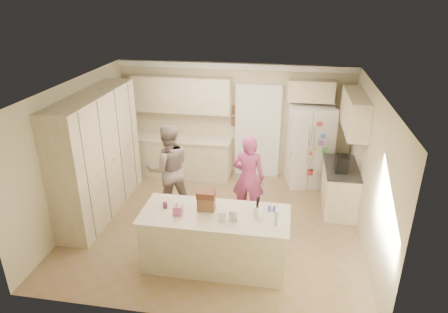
% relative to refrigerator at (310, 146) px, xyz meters
% --- Properties ---
extents(floor, '(5.20, 4.60, 0.02)m').
position_rel_refrigerator_xyz_m(floor, '(-1.71, -2.02, -0.91)').
color(floor, '#8C6F56').
rests_on(floor, ground).
extents(ceiling, '(5.20, 4.60, 0.02)m').
position_rel_refrigerator_xyz_m(ceiling, '(-1.71, -2.02, 1.71)').
color(ceiling, white).
rests_on(ceiling, wall_back).
extents(wall_back, '(5.20, 0.02, 2.60)m').
position_rel_refrigerator_xyz_m(wall_back, '(-1.71, 0.29, 0.40)').
color(wall_back, beige).
rests_on(wall_back, ground).
extents(wall_front, '(5.20, 0.02, 2.60)m').
position_rel_refrigerator_xyz_m(wall_front, '(-1.71, -4.33, 0.40)').
color(wall_front, beige).
rests_on(wall_front, ground).
extents(wall_left, '(0.02, 4.60, 2.60)m').
position_rel_refrigerator_xyz_m(wall_left, '(-4.32, -2.02, 0.40)').
color(wall_left, beige).
rests_on(wall_left, ground).
extents(wall_right, '(0.02, 4.60, 2.60)m').
position_rel_refrigerator_xyz_m(wall_right, '(0.90, -2.02, 0.40)').
color(wall_right, beige).
rests_on(wall_right, ground).
extents(crown_back, '(5.20, 0.08, 0.12)m').
position_rel_refrigerator_xyz_m(crown_back, '(-1.71, 0.24, 1.63)').
color(crown_back, white).
rests_on(crown_back, wall_back).
extents(pantry_bank, '(0.60, 2.60, 2.35)m').
position_rel_refrigerator_xyz_m(pantry_bank, '(-4.01, -1.82, 0.28)').
color(pantry_bank, beige).
rests_on(pantry_bank, floor).
extents(back_base_cab, '(2.20, 0.60, 0.88)m').
position_rel_refrigerator_xyz_m(back_base_cab, '(-2.86, -0.02, -0.46)').
color(back_base_cab, beige).
rests_on(back_base_cab, floor).
extents(back_countertop, '(2.24, 0.63, 0.04)m').
position_rel_refrigerator_xyz_m(back_countertop, '(-2.86, -0.03, 0.00)').
color(back_countertop, beige).
rests_on(back_countertop, back_base_cab).
extents(back_upper_cab, '(2.20, 0.35, 0.80)m').
position_rel_refrigerator_xyz_m(back_upper_cab, '(-2.86, 0.10, 1.00)').
color(back_upper_cab, beige).
rests_on(back_upper_cab, wall_back).
extents(doorway_opening, '(0.90, 0.06, 2.10)m').
position_rel_refrigerator_xyz_m(doorway_opening, '(-1.16, 0.26, 0.15)').
color(doorway_opening, black).
rests_on(doorway_opening, floor).
extents(doorway_casing, '(1.02, 0.03, 2.22)m').
position_rel_refrigerator_xyz_m(doorway_casing, '(-1.16, 0.22, 0.15)').
color(doorway_casing, white).
rests_on(doorway_casing, floor).
extents(wall_frame_upper, '(0.15, 0.02, 0.20)m').
position_rel_refrigerator_xyz_m(wall_frame_upper, '(-1.69, 0.25, 0.65)').
color(wall_frame_upper, brown).
rests_on(wall_frame_upper, wall_back).
extents(wall_frame_lower, '(0.15, 0.02, 0.20)m').
position_rel_refrigerator_xyz_m(wall_frame_lower, '(-1.69, 0.25, 0.38)').
color(wall_frame_lower, brown).
rests_on(wall_frame_lower, wall_back).
extents(refrigerator, '(1.03, 0.87, 1.80)m').
position_rel_refrigerator_xyz_m(refrigerator, '(0.00, 0.00, 0.00)').
color(refrigerator, white).
rests_on(refrigerator, floor).
extents(fridge_seam, '(0.02, 0.02, 1.78)m').
position_rel_refrigerator_xyz_m(fridge_seam, '(0.00, -0.35, 0.00)').
color(fridge_seam, gray).
rests_on(fridge_seam, refrigerator).
extents(fridge_dispenser, '(0.22, 0.03, 0.35)m').
position_rel_refrigerator_xyz_m(fridge_dispenser, '(-0.22, -0.37, 0.25)').
color(fridge_dispenser, black).
rests_on(fridge_dispenser, refrigerator).
extents(fridge_handle_l, '(0.02, 0.02, 0.85)m').
position_rel_refrigerator_xyz_m(fridge_handle_l, '(-0.05, -0.37, 0.15)').
color(fridge_handle_l, silver).
rests_on(fridge_handle_l, refrigerator).
extents(fridge_handle_r, '(0.02, 0.02, 0.85)m').
position_rel_refrigerator_xyz_m(fridge_handle_r, '(0.05, -0.37, 0.15)').
color(fridge_handle_r, silver).
rests_on(fridge_handle_r, refrigerator).
extents(over_fridge_cab, '(0.95, 0.35, 0.45)m').
position_rel_refrigerator_xyz_m(over_fridge_cab, '(-0.06, 0.10, 1.20)').
color(over_fridge_cab, beige).
rests_on(over_fridge_cab, wall_back).
extents(right_base_cab, '(0.60, 1.20, 0.88)m').
position_rel_refrigerator_xyz_m(right_base_cab, '(0.59, -1.02, -0.46)').
color(right_base_cab, beige).
rests_on(right_base_cab, floor).
extents(right_countertop, '(0.63, 1.24, 0.04)m').
position_rel_refrigerator_xyz_m(right_countertop, '(0.58, -1.02, 0.00)').
color(right_countertop, '#2D2B28').
rests_on(right_countertop, right_base_cab).
extents(right_upper_cab, '(0.35, 1.50, 0.70)m').
position_rel_refrigerator_xyz_m(right_upper_cab, '(0.71, -0.82, 1.05)').
color(right_upper_cab, beige).
rests_on(right_upper_cab, wall_right).
extents(coffee_maker, '(0.22, 0.28, 0.30)m').
position_rel_refrigerator_xyz_m(coffee_maker, '(0.54, -1.22, 0.17)').
color(coffee_maker, black).
rests_on(coffee_maker, right_countertop).
extents(island_base, '(2.20, 0.90, 0.88)m').
position_rel_refrigerator_xyz_m(island_base, '(-1.51, -3.12, -0.46)').
color(island_base, beige).
rests_on(island_base, floor).
extents(island_top, '(2.28, 0.96, 0.05)m').
position_rel_refrigerator_xyz_m(island_top, '(-1.51, -3.12, 0.00)').
color(island_top, beige).
rests_on(island_top, island_base).
extents(utensil_crock, '(0.13, 0.13, 0.15)m').
position_rel_refrigerator_xyz_m(utensil_crock, '(-0.86, -3.07, 0.10)').
color(utensil_crock, white).
rests_on(utensil_crock, island_top).
extents(tissue_box, '(0.13, 0.13, 0.14)m').
position_rel_refrigerator_xyz_m(tissue_box, '(-2.06, -3.22, 0.10)').
color(tissue_box, '#C26195').
rests_on(tissue_box, island_top).
extents(tissue_plume, '(0.08, 0.08, 0.08)m').
position_rel_refrigerator_xyz_m(tissue_plume, '(-2.06, -3.22, 0.20)').
color(tissue_plume, white).
rests_on(tissue_plume, tissue_box).
extents(dollhouse_body, '(0.26, 0.18, 0.22)m').
position_rel_refrigerator_xyz_m(dollhouse_body, '(-1.66, -3.02, 0.14)').
color(dollhouse_body, brown).
rests_on(dollhouse_body, island_top).
extents(dollhouse_roof, '(0.28, 0.20, 0.10)m').
position_rel_refrigerator_xyz_m(dollhouse_roof, '(-1.66, -3.02, 0.30)').
color(dollhouse_roof, '#592D1E').
rests_on(dollhouse_roof, dollhouse_body).
extents(jam_jar, '(0.07, 0.07, 0.09)m').
position_rel_refrigerator_xyz_m(jam_jar, '(-2.31, -3.07, 0.07)').
color(jam_jar, '#59263F').
rests_on(jam_jar, island_top).
extents(greeting_card_a, '(0.12, 0.06, 0.16)m').
position_rel_refrigerator_xyz_m(greeting_card_a, '(-1.36, -3.32, 0.11)').
color(greeting_card_a, white).
rests_on(greeting_card_a, island_top).
extents(greeting_card_b, '(0.12, 0.05, 0.16)m').
position_rel_refrigerator_xyz_m(greeting_card_b, '(-1.21, -3.27, 0.11)').
color(greeting_card_b, silver).
rests_on(greeting_card_b, island_top).
extents(water_bottle, '(0.07, 0.07, 0.24)m').
position_rel_refrigerator_xyz_m(water_bottle, '(-0.56, -3.27, 0.14)').
color(water_bottle, silver).
rests_on(water_bottle, island_top).
extents(shaker_salt, '(0.05, 0.05, 0.09)m').
position_rel_refrigerator_xyz_m(shaker_salt, '(-0.69, -2.90, 0.07)').
color(shaker_salt, '#394C96').
rests_on(shaker_salt, island_top).
extents(shaker_pepper, '(0.05, 0.05, 0.09)m').
position_rel_refrigerator_xyz_m(shaker_pepper, '(-0.62, -2.90, 0.07)').
color(shaker_pepper, '#394C96').
rests_on(shaker_pepper, island_top).
extents(teen_boy, '(1.07, 0.99, 1.78)m').
position_rel_refrigerator_xyz_m(teen_boy, '(-2.70, -1.61, -0.01)').
color(teen_boy, gray).
rests_on(teen_boy, floor).
extents(teen_girl, '(0.62, 0.41, 1.66)m').
position_rel_refrigerator_xyz_m(teen_girl, '(-1.16, -1.64, -0.07)').
color(teen_girl, '#A64192').
rests_on(teen_girl, floor).
extents(fridge_magnets, '(0.76, 0.02, 1.44)m').
position_rel_refrigerator_xyz_m(fridge_magnets, '(0.00, -0.36, 0.00)').
color(fridge_magnets, tan).
rests_on(fridge_magnets, refrigerator).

